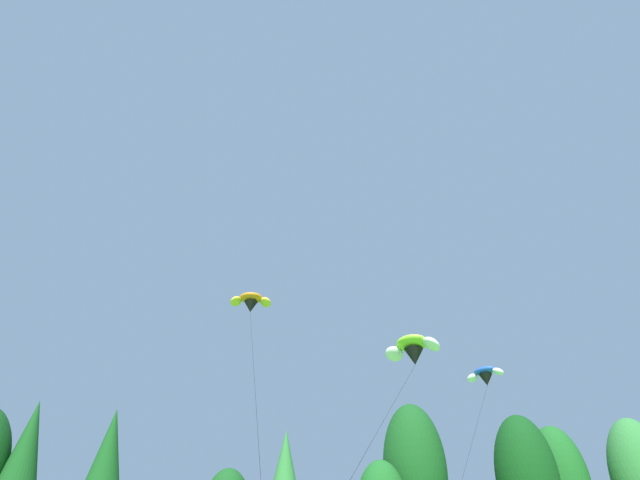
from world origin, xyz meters
TOP-DOWN VIEW (x-y plane):
  - treeline_tree_c at (-21.78, 53.84)m, footprint 4.74×4.74m
  - treeline_tree_d at (-14.83, 52.86)m, footprint 4.59×4.59m
  - treeline_tree_h at (12.78, 54.74)m, footprint 5.98×5.98m
  - treeline_tree_i at (22.87, 52.67)m, footprint 5.66×5.66m
  - parafoil_kite_high_orange at (-3.89, 37.91)m, footprint 3.09×20.64m
  - parafoil_kite_mid_blue_white at (13.01, 37.98)m, footprint 11.41×15.10m
  - parafoil_kite_far_lime_white at (6.41, 33.93)m, footprint 11.16×17.84m

SIDE VIEW (x-z plane):
  - treeline_tree_d at x=-14.83m, z-range 1.72..15.29m
  - treeline_tree_i at x=22.87m, z-range 1.51..15.81m
  - treeline_tree_c at x=-21.78m, z-range 1.81..16.07m
  - treeline_tree_h at x=12.78m, z-range 1.63..17.11m
  - parafoil_kite_mid_blue_white at x=13.01m, z-range 6.93..19.76m
  - parafoil_kite_far_lime_white at x=6.41m, z-range 6.87..20.09m
  - parafoil_kite_high_orange at x=-3.89m, z-range 9.17..26.50m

